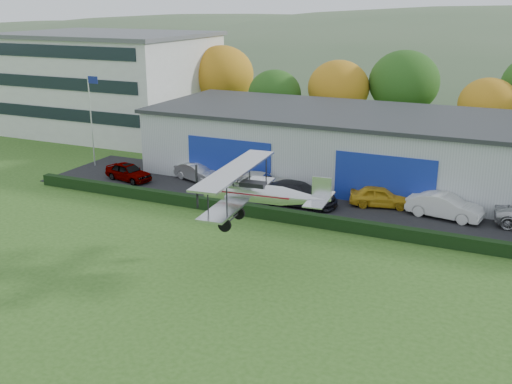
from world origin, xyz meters
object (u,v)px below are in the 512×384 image
at_px(car_3, 298,194).
at_px(car_5, 445,206).
at_px(car_2, 260,184).
at_px(car_4, 380,196).
at_px(flagpole, 92,111).
at_px(biplane, 255,191).
at_px(car_0, 128,172).
at_px(car_1, 198,172).
at_px(hangar, 403,150).
at_px(office_block, 110,82).

distance_m(car_3, car_5, 9.75).
bearing_deg(car_2, car_4, -89.19).
xyz_separation_m(flagpole, car_2, (16.17, -1.42, -3.93)).
bearing_deg(car_3, car_5, -81.62).
bearing_deg(biplane, car_0, 142.67).
relative_size(flagpole, car_1, 1.87).
bearing_deg(hangar, car_3, -122.60).
xyz_separation_m(car_4, biplane, (-3.98, -12.06, 3.34)).
distance_m(hangar, biplane, 18.94).
relative_size(car_0, car_5, 0.85).
xyz_separation_m(office_block, car_2, (24.29, -14.42, -4.36)).
relative_size(hangar, car_0, 9.92).
distance_m(office_block, car_2, 28.58).
height_order(car_3, car_5, car_3).
relative_size(office_block, biplane, 2.40).
bearing_deg(car_5, flagpole, 96.90).
xyz_separation_m(office_block, flagpole, (8.12, -13.00, -0.43)).
bearing_deg(office_block, car_3, -29.21).
xyz_separation_m(car_1, car_2, (5.89, -1.11, 0.10)).
distance_m(office_block, car_4, 35.79).
height_order(office_block, car_3, office_block).
distance_m(hangar, car_4, 6.65).
bearing_deg(office_block, hangar, -12.01).
bearing_deg(car_5, biplane, 152.88).
height_order(flagpole, car_2, flagpole).
bearing_deg(biplane, hangar, 72.88).
bearing_deg(car_3, car_0, 89.27).
bearing_deg(car_5, hangar, 40.34).
relative_size(flagpole, car_5, 1.65).
distance_m(office_block, car_3, 31.94).
relative_size(car_4, car_5, 0.86).
bearing_deg(hangar, car_5, -58.34).
distance_m(car_4, biplane, 13.13).
bearing_deg(car_0, car_5, -74.22).
bearing_deg(hangar, car_4, -90.98).
height_order(hangar, car_2, hangar).
relative_size(hangar, biplane, 4.73).
bearing_deg(office_block, car_1, -35.89).
relative_size(car_1, car_2, 0.74).
bearing_deg(biplane, car_5, 49.59).
bearing_deg(car_2, car_5, -93.67).
distance_m(car_1, car_2, 5.99).
bearing_deg(car_0, car_4, -71.95).
relative_size(hangar, car_1, 9.50).
relative_size(hangar, car_5, 8.39).
bearing_deg(car_5, car_2, 100.97).
bearing_deg(car_5, car_3, 107.75).
distance_m(car_1, car_5, 18.85).
distance_m(hangar, car_3, 10.15).
bearing_deg(office_block, flagpole, -58.03).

